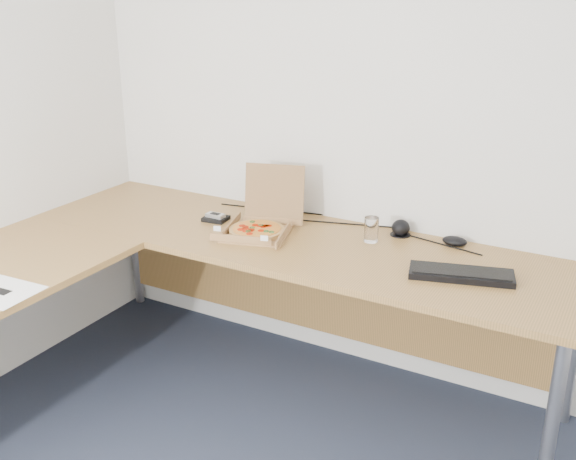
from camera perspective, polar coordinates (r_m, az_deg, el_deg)
The scene contains 10 objects.
room_shell at distance 1.47m, azimuth -8.89°, elevation -2.59°, with size 3.50×3.50×2.50m, color silver, non-canonical shape.
desk at distance 2.86m, azimuth -9.57°, elevation -2.85°, with size 2.50×2.20×0.73m.
pizza_box at distance 3.06m, azimuth -2.48°, elevation 0.31°, with size 0.28×0.33×0.29m.
drinking_glass at distance 2.98m, azimuth 7.05°, elevation 0.04°, with size 0.06×0.06×0.11m, color white.
keyboard at distance 2.71m, azimuth 14.42°, elevation -3.63°, with size 0.40×0.14×0.02m, color black.
mouse at distance 3.02m, azimuth 13.89°, elevation -0.91°, with size 0.11×0.07×0.04m, color black.
wallet at distance 3.25m, azimuth -6.11°, elevation 0.96°, with size 0.11×0.09×0.02m, color black.
phone at distance 3.24m, azimuth -6.16°, elevation 1.23°, with size 0.09×0.05×0.02m, color #B2B5BA.
dome_speaker at distance 3.08m, azimuth 9.50°, elevation 0.25°, with size 0.09×0.09×0.08m, color black.
cable_bundle at distance 3.20m, azimuth 4.23°, elevation 0.59°, with size 0.65×0.04×0.01m, color black, non-canonical shape.
Camera 1 is at (0.85, -1.06, 1.82)m, focal length 42.13 mm.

